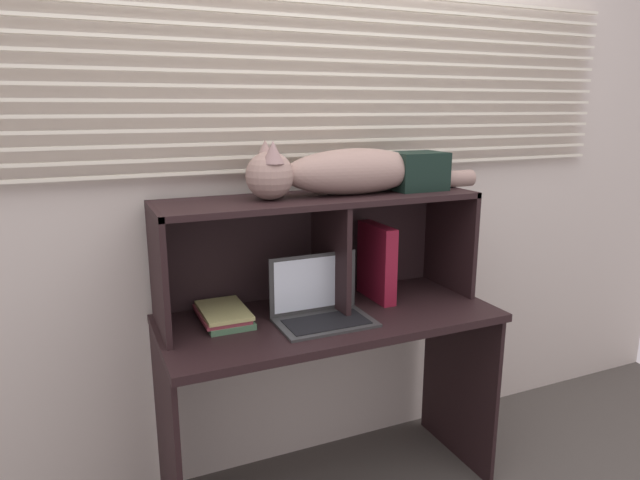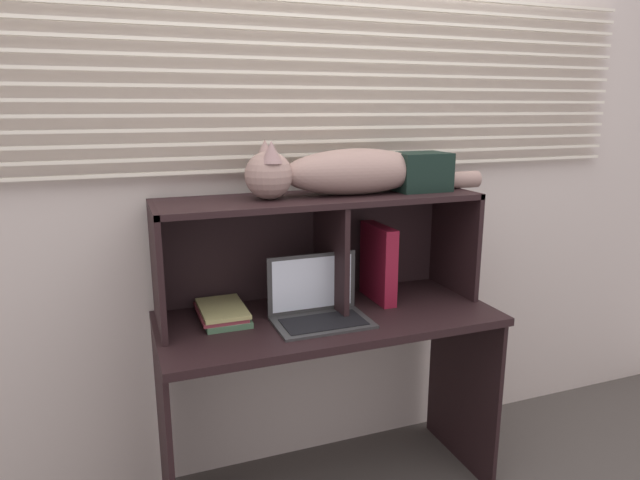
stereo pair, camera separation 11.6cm
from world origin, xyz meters
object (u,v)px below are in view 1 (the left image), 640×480
object	(u,v)px
cat	(341,172)
storage_box	(417,171)
binder_upright	(377,262)
laptop	(321,307)
book_stack	(224,315)

from	to	relation	value
cat	storage_box	distance (m)	0.33
binder_upright	laptop	bearing A→B (deg)	-157.12
binder_upright	storage_box	world-z (taller)	storage_box
book_stack	storage_box	bearing A→B (deg)	-0.27
book_stack	cat	bearing A→B (deg)	-0.47
cat	binder_upright	xyz separation A→B (m)	(0.16, 0.00, -0.37)
laptop	storage_box	xyz separation A→B (m)	(0.48, 0.13, 0.46)
cat	binder_upright	world-z (taller)	cat
cat	laptop	distance (m)	0.51
cat	book_stack	xyz separation A→B (m)	(-0.47, 0.00, -0.50)
cat	binder_upright	distance (m)	0.40
laptop	book_stack	bearing A→B (deg)	158.10
book_stack	storage_box	world-z (taller)	storage_box
laptop	book_stack	world-z (taller)	laptop
book_stack	binder_upright	bearing A→B (deg)	-0.35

